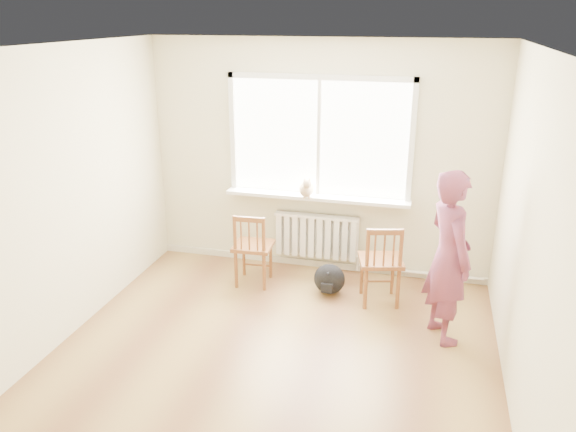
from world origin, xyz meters
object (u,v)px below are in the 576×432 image
Objects in this scene: chair_right at (381,264)px; backpack at (329,279)px; chair_left at (252,249)px; cat at (307,188)px; person at (449,257)px.

backpack is (-0.56, 0.09, -0.28)m from chair_right.
chair_left is at bearing -179.90° from backpack.
cat is at bearing -140.72° from chair_left.
person reaches higher than chair_right.
person reaches higher than backpack.
backpack is at bearing 176.95° from chair_left.
chair_right is 0.54× the size of person.
cat is at bearing 29.61° from person.
chair_left is 0.52× the size of person.
chair_right reaches higher than chair_left.
backpack is (0.37, -0.47, -0.88)m from cat.
person is at bearing 128.00° from chair_right.
chair_left is 0.93m from cat.
cat is (-0.94, 0.56, 0.60)m from chair_right.
chair_left is at bearing 47.79° from person.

